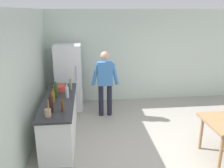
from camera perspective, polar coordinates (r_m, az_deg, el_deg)
ground_plane at (r=4.88m, az=11.95°, el=-15.95°), size 14.00×14.00×0.00m
wall_back at (r=7.11m, az=5.21°, el=6.77°), size 6.40×0.12×2.70m
wall_left at (r=4.42m, az=-21.74°, el=-1.00°), size 0.12×5.60×2.70m
kitchen_counter at (r=5.17m, az=-12.46°, el=-8.19°), size 0.64×2.20×0.90m
refrigerator at (r=6.51m, az=-10.46°, el=1.48°), size 0.70×0.67×1.80m
person at (r=5.95m, az=-1.70°, el=1.06°), size 0.70×0.22×1.70m
cooking_pot at (r=5.47m, az=-12.61°, el=-1.03°), size 0.40×0.28×0.12m
utensil_jar at (r=4.20m, az=-15.31°, el=-6.71°), size 0.11×0.11×0.32m
bottle_oil_amber at (r=4.82m, az=-14.11°, el=-2.97°), size 0.06×0.06×0.28m
bottle_water_clear at (r=4.99m, az=-10.88°, el=-1.94°), size 0.07×0.07×0.30m
bottle_wine_dark at (r=4.35m, az=-14.63°, el=-4.85°), size 0.08×0.08×0.34m
bottle_wine_green at (r=5.08m, az=-13.45°, el=-1.53°), size 0.08×0.08×0.34m
bottle_vinegar_tall at (r=5.46m, az=-10.01°, el=-0.09°), size 0.06×0.06×0.32m
bottle_beer_brown at (r=4.34m, az=-11.97°, el=-5.27°), size 0.06×0.06×0.26m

